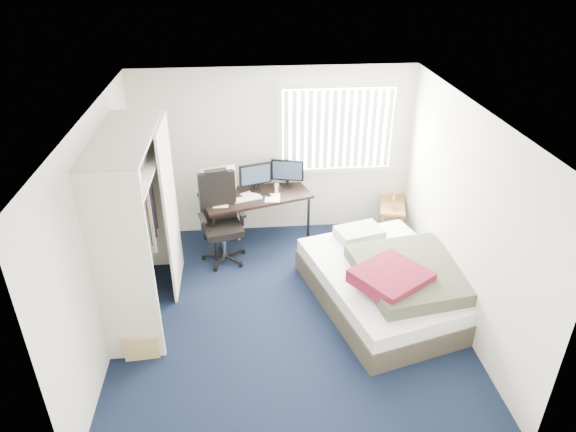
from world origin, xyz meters
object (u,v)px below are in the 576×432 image
(desk, at_px, (255,192))
(office_chair, at_px, (222,226))
(nightstand, at_px, (392,207))
(bed, at_px, (390,282))

(desk, relative_size, office_chair, 1.32)
(nightstand, relative_size, bed, 0.31)
(desk, distance_m, nightstand, 2.10)
(desk, height_order, nightstand, desk)
(nightstand, bearing_deg, bed, -105.68)
(nightstand, bearing_deg, desk, -179.02)
(office_chair, distance_m, nightstand, 2.60)
(desk, height_order, office_chair, office_chair)
(office_chair, bearing_deg, nightstand, 10.44)
(office_chair, height_order, nightstand, office_chair)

